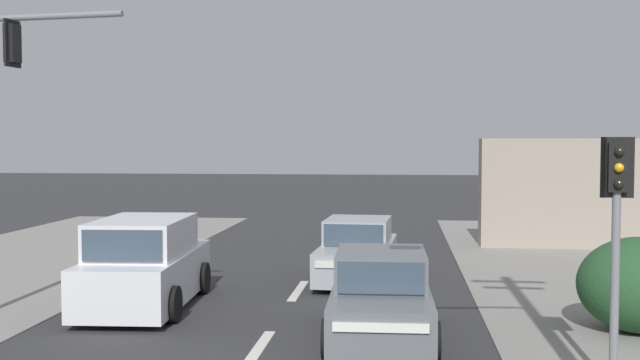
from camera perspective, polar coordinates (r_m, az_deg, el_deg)
name	(u,v)px	position (r m, az deg, el deg)	size (l,w,h in m)	color
lane_dash_mid	(258,349)	(12.94, -4.75, -12.72)	(0.20, 2.40, 0.01)	silver
lane_dash_far	(298,290)	(17.74, -1.66, -8.41)	(0.20, 2.40, 0.01)	silver
pedestal_signal_right_kerb	(616,220)	(11.13, 21.65, -2.83)	(0.44, 0.29, 3.56)	slate
suv_oncoming_mid	(145,266)	(16.29, -13.18, -6.36)	(2.25, 4.63, 1.90)	silver
sedan_oncoming_near	(381,299)	(13.48, 4.66, -9.02)	(1.97, 4.28, 1.56)	slate
sedan_kerbside_parked	(358,252)	(18.97, 2.90, -5.53)	(2.07, 4.32, 1.56)	#A3A8AD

